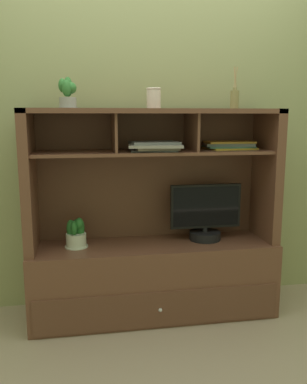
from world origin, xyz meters
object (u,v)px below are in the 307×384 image
Objects in this scene: magazine_stack_left at (229,145)px; potted_succulent at (68,93)px; media_console at (153,254)px; tv_monitor at (205,216)px; ceramic_vase at (154,98)px; diffuser_bottle at (235,99)px; magazine_stack_centre at (155,146)px; potted_orchid at (76,234)px.

potted_succulent is (-1.05, -0.06, 0.33)m from magazine_stack_left.
magazine_stack_left is (0.53, 0.04, 0.72)m from media_console.
tv_monitor is 1.41× the size of magazine_stack_left.
magazine_stack_left is 2.68× the size of ceramic_vase.
diffuser_bottle is at bearing -10.75° from tv_monitor.
diffuser_bottle is (0.53, -0.03, 1.03)m from media_console.
magazine_stack_centre is 0.30m from ceramic_vase.
tv_monitor is 3.76× the size of ceramic_vase.
magazine_stack_centre is 1.90× the size of potted_succulent.
magazine_stack_centre is 0.62m from potted_succulent.
ceramic_vase is at bearing -90.00° from media_console.
potted_succulent is at bearing -178.58° from tv_monitor.
media_console is 1.03m from ceramic_vase.
tv_monitor is 1.84× the size of diffuser_bottle.
potted_succulent is 1.46× the size of ceramic_vase.
magazine_stack_left reaches higher than tv_monitor.
potted_orchid is 1.00m from ceramic_vase.
ceramic_vase is (0.53, 0.00, -0.02)m from potted_succulent.
media_console is 8.28× the size of potted_orchid.
media_console is 4.70× the size of magazine_stack_left.
media_console is at bearing 90.00° from ceramic_vase.
magazine_stack_centre is at bearing -91.18° from media_console.
media_console is at bearing 88.82° from magazine_stack_centre.
potted_succulent is (-0.53, -0.02, 1.05)m from media_console.
tv_monitor is at bearing 169.25° from diffuser_bottle.
potted_succulent is at bearing -179.64° from ceramic_vase.
potted_orchid is 0.76m from magazine_stack_centre.
magazine_stack_centre is (-0.53, -0.11, 0.01)m from magazine_stack_left.
diffuser_bottle is (0.00, -0.07, 0.30)m from magazine_stack_left.
diffuser_bottle reaches higher than ceramic_vase.
diffuser_bottle is at bearing -0.51° from potted_succulent.
diffuser_bottle is 1.41× the size of potted_succulent.
diffuser_bottle reaches higher than magazine_stack_left.
media_console is 8.65× the size of potted_succulent.
potted_orchid is at bearing 178.77° from diffuser_bottle.
ceramic_vase is at bearing -173.84° from magazine_stack_left.
potted_orchid is 0.55× the size of magazine_stack_centre.
tv_monitor is 0.86m from ceramic_vase.
diffuser_bottle is at bearing -2.89° from media_console.
tv_monitor is at bearing -166.97° from magazine_stack_left.
media_console reaches higher than magazine_stack_centre.
diffuser_bottle reaches higher than potted_succulent.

